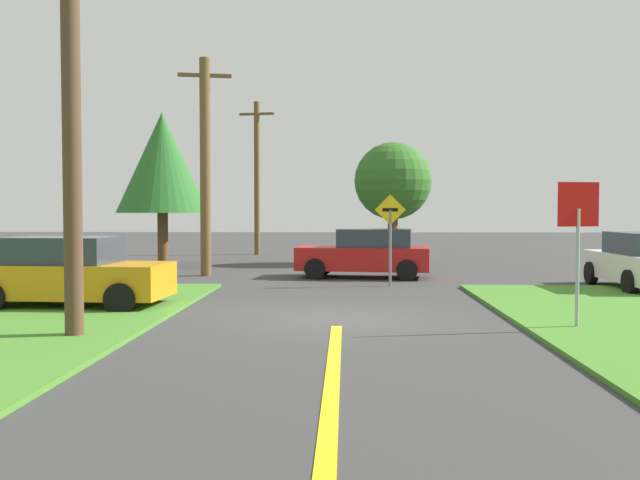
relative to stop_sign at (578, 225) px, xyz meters
name	(u,v)px	position (x,y,z in m)	size (l,w,h in m)	color
ground_plane	(337,319)	(-4.43, 1.28, -1.95)	(120.00, 120.00, 0.00)	#3B3B3B
lane_stripe_center	(326,453)	(-4.43, -6.72, -1.94)	(0.20, 14.00, 0.01)	yellow
stop_sign	(578,225)	(0.00, 0.00, 0.00)	(0.80, 0.23, 2.73)	#9EA0A8
parked_car_near_building	(71,273)	(-10.50, 2.63, -1.14)	(4.33, 2.25, 1.62)	orange
car_approaching_junction	(367,253)	(-3.57, 10.23, -1.14)	(4.55, 2.49, 1.62)	red
utility_pole_near	(71,59)	(-8.92, -1.18, 2.82)	(1.80, 0.34, 9.32)	brown
utility_pole_mid	(205,165)	(-9.03, 10.70, 1.83)	(1.79, 0.49, 7.39)	brown
utility_pole_far	(257,176)	(-8.78, 22.58, 2.07)	(1.80, 0.36, 7.77)	brown
direction_sign	(390,229)	(-2.95, 7.56, -0.27)	(0.91, 0.08, 2.70)	slate
oak_tree_left	(162,163)	(-11.57, 14.70, 2.17)	(3.63, 3.63, 6.14)	brown
pine_tree_center	(393,182)	(-2.28, 16.45, 1.51)	(3.23, 3.23, 5.09)	brown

